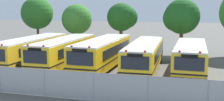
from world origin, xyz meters
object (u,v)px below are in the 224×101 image
(school_bus_0, at_px, (32,49))
(school_bus_3, at_px, (145,55))
(tree_0, at_px, (38,13))
(tree_1, at_px, (76,20))
(tree_3, at_px, (180,17))
(school_bus_4, at_px, (190,57))
(tree_2, at_px, (123,17))
(school_bus_2, at_px, (103,52))
(school_bus_1, at_px, (65,51))

(school_bus_0, relative_size, school_bus_3, 1.02)
(school_bus_3, height_order, tree_0, tree_0)
(school_bus_0, relative_size, tree_1, 1.94)
(tree_0, bearing_deg, tree_3, 0.18)
(school_bus_3, bearing_deg, school_bus_4, 179.06)
(tree_1, distance_m, tree_3, 13.16)
(school_bus_0, bearing_deg, tree_2, -123.90)
(school_bus_4, bearing_deg, tree_3, -80.92)
(tree_1, relative_size, tree_2, 0.98)
(school_bus_0, distance_m, tree_3, 16.60)
(school_bus_4, bearing_deg, tree_2, -50.13)
(school_bus_4, bearing_deg, tree_1, -33.31)
(school_bus_0, distance_m, school_bus_4, 14.97)
(school_bus_2, bearing_deg, school_bus_0, -0.56)
(school_bus_2, bearing_deg, tree_2, -85.13)
(school_bus_2, xyz_separation_m, tree_0, (-11.56, 8.93, 3.20))
(school_bus_0, xyz_separation_m, tree_2, (6.81, 10.19, 2.80))
(school_bus_1, height_order, school_bus_2, school_bus_2)
(tree_0, relative_size, tree_3, 1.05)
(school_bus_4, height_order, tree_3, tree_3)
(school_bus_1, relative_size, tree_1, 1.83)
(school_bus_0, height_order, tree_1, tree_1)
(school_bus_0, bearing_deg, school_bus_3, 178.88)
(school_bus_2, bearing_deg, tree_1, -54.80)
(school_bus_1, bearing_deg, tree_0, -49.16)
(tree_1, xyz_separation_m, tree_2, (6.10, 0.39, 0.33))
(school_bus_4, relative_size, tree_2, 1.64)
(tree_0, distance_m, tree_3, 17.96)
(school_bus_2, xyz_separation_m, tree_2, (-0.60, 10.47, 2.75))
(school_bus_2, height_order, school_bus_4, school_bus_2)
(school_bus_0, bearing_deg, tree_1, -94.30)
(school_bus_0, xyz_separation_m, school_bus_1, (3.72, -0.43, 0.03))
(school_bus_0, height_order, tree_0, tree_0)
(school_bus_4, relative_size, tree_1, 1.68)
(school_bus_2, xyz_separation_m, school_bus_3, (3.76, 0.09, -0.08))
(school_bus_2, relative_size, tree_1, 1.87)
(school_bus_0, distance_m, tree_0, 10.14)
(school_bus_1, xyz_separation_m, tree_3, (10.09, 9.14, 2.92))
(school_bus_4, height_order, tree_2, tree_2)
(school_bus_0, bearing_deg, school_bus_1, 173.31)
(tree_0, height_order, tree_3, tree_0)
(school_bus_1, bearing_deg, school_bus_4, -178.79)
(tree_1, bearing_deg, school_bus_3, -43.67)
(school_bus_1, distance_m, school_bus_4, 11.25)
(school_bus_1, xyz_separation_m, school_bus_4, (11.25, 0.24, -0.06))
(school_bus_4, xyz_separation_m, tree_3, (-1.15, 8.90, 2.98))
(tree_2, relative_size, tree_3, 0.93)
(tree_1, height_order, tree_2, tree_2)
(school_bus_2, height_order, tree_1, tree_1)
(school_bus_1, distance_m, school_bus_2, 3.69)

